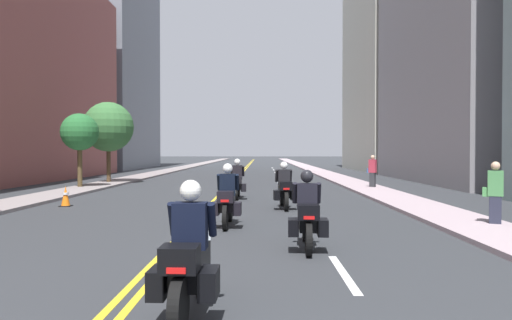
{
  "coord_description": "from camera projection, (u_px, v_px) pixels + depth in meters",
  "views": [
    {
      "loc": [
        1.78,
        0.42,
        1.96
      ],
      "look_at": [
        1.62,
        14.73,
        1.69
      ],
      "focal_mm": 33.25,
      "sensor_mm": 36.0,
      "label": 1
    }
  ],
  "objects": [
    {
      "name": "sidewalk_right",
      "position": [
        315.0,
        170.0,
        47.55
      ],
      "size": [
        2.01,
        144.0,
        0.12
      ],
      "primitive_type": "cube",
      "color": "#A6929A",
      "rests_on": "ground"
    },
    {
      "name": "motorcycle_0",
      "position": [
        189.0,
        262.0,
        5.59
      ],
      "size": [
        0.77,
        2.14,
        1.62
      ],
      "rotation": [
        0.0,
        0.0,
        -0.03
      ],
      "color": "black",
      "rests_on": "ground"
    },
    {
      "name": "motorcycle_1",
      "position": [
        307.0,
        217.0,
        9.42
      ],
      "size": [
        0.78,
        2.16,
        1.59
      ],
      "rotation": [
        0.0,
        0.0,
        -0.05
      ],
      "color": "black",
      "rests_on": "ground"
    },
    {
      "name": "street_tree_0",
      "position": [
        108.0,
        127.0,
        28.4
      ],
      "size": [
        2.98,
        2.98,
        4.92
      ],
      "color": "#483521",
      "rests_on": "ground"
    },
    {
      "name": "pedestrian_0",
      "position": [
        372.0,
        172.0,
        24.39
      ],
      "size": [
        0.48,
        0.42,
        1.76
      ],
      "rotation": [
        0.0,
        0.0,
        2.5
      ],
      "color": "#2B2D31",
      "rests_on": "ground"
    },
    {
      "name": "building_left_1",
      "position": [
        27.0,
        73.0,
        33.55
      ],
      "size": [
        6.78,
        19.78,
        15.05
      ],
      "color": "brown",
      "rests_on": "ground"
    },
    {
      "name": "traffic_cone_0",
      "position": [
        66.0,
        196.0,
        16.8
      ],
      "size": [
        0.38,
        0.38,
        0.72
      ],
      "color": "black",
      "rests_on": "ground"
    },
    {
      "name": "pedestrian_1",
      "position": [
        495.0,
        194.0,
        12.03
      ],
      "size": [
        0.5,
        0.35,
        1.7
      ],
      "rotation": [
        0.0,
        0.0,
        2.72
      ],
      "color": "#252839",
      "rests_on": "ground"
    },
    {
      "name": "lane_dashes_white",
      "position": [
        283.0,
        184.0,
        28.6
      ],
      "size": [
        0.14,
        56.4,
        0.01
      ],
      "color": "silver",
      "rests_on": "ground"
    },
    {
      "name": "centreline_yellow_outer",
      "position": [
        245.0,
        171.0,
        47.63
      ],
      "size": [
        0.12,
        132.0,
        0.01
      ],
      "primitive_type": "cube",
      "color": "yellow",
      "rests_on": "ground"
    },
    {
      "name": "sidewalk_left",
      "position": [
        172.0,
        170.0,
        47.7
      ],
      "size": [
        2.01,
        144.0,
        0.12
      ],
      "primitive_type": "cube",
      "color": "gray",
      "rests_on": "ground"
    },
    {
      "name": "ground_plane",
      "position": [
        243.0,
        171.0,
        47.63
      ],
      "size": [
        264.0,
        264.0,
        0.0
      ],
      "primitive_type": "plane",
      "color": "#2D2F33"
    },
    {
      "name": "centreline_yellow_inner",
      "position": [
        242.0,
        171.0,
        47.63
      ],
      "size": [
        0.12,
        132.0,
        0.01
      ],
      "primitive_type": "cube",
      "color": "yellow",
      "rests_on": "ground"
    },
    {
      "name": "building_right_2",
      "position": [
        389.0,
        71.0,
        48.23
      ],
      "size": [
        6.73,
        16.26,
        20.32
      ],
      "color": "beige",
      "rests_on": "ground"
    },
    {
      "name": "building_left_2",
      "position": [
        108.0,
        54.0,
        53.63
      ],
      "size": [
        8.33,
        16.97,
        26.01
      ],
      "color": "slate",
      "rests_on": "ground"
    },
    {
      "name": "street_tree_1",
      "position": [
        80.0,
        133.0,
        24.52
      ],
      "size": [
        1.93,
        1.93,
        3.92
      ],
      "color": "#4C3C23",
      "rests_on": "ground"
    },
    {
      "name": "motorcycle_4",
      "position": [
        237.0,
        183.0,
        19.52
      ],
      "size": [
        0.76,
        2.19,
        1.65
      ],
      "rotation": [
        0.0,
        0.0,
        0.0
      ],
      "color": "black",
      "rests_on": "ground"
    },
    {
      "name": "motorcycle_2",
      "position": [
        227.0,
        201.0,
        12.3
      ],
      "size": [
        0.77,
        2.16,
        1.64
      ],
      "rotation": [
        0.0,
        0.0,
        -0.02
      ],
      "color": "black",
      "rests_on": "ground"
    },
    {
      "name": "motorcycle_3",
      "position": [
        284.0,
        190.0,
        16.09
      ],
      "size": [
        0.78,
        2.22,
        1.6
      ],
      "rotation": [
        0.0,
        0.0,
        0.04
      ],
      "color": "black",
      "rests_on": "ground"
    }
  ]
}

